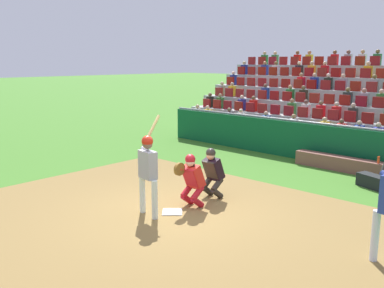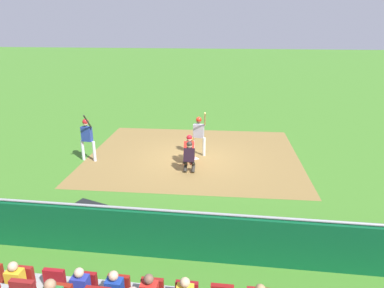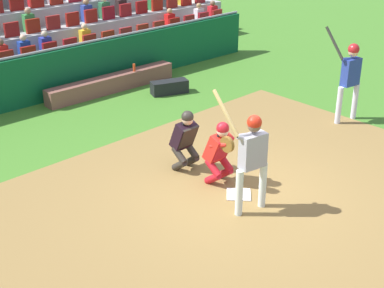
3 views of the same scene
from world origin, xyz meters
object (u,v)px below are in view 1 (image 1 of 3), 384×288
home_plate_marker (172,212)px  dugout_bench (356,166)px  home_plate_umpire (212,170)px  equipment_duffel_bag (375,182)px  batter_at_plate (148,166)px  water_bottle_on_bench (378,160)px  catcher_crouching (191,177)px

home_plate_marker → dugout_bench: size_ratio=0.11×
home_plate_umpire → equipment_duffel_bag: 4.49m
batter_at_plate → equipment_duffel_bag: bearing=-116.5°
water_bottle_on_bench → equipment_duffel_bag: bearing=108.6°
dugout_bench → home_plate_marker: bearing=76.7°
home_plate_umpire → dugout_bench: home_plate_umpire is taller
home_plate_marker → home_plate_umpire: size_ratio=0.34×
home_plate_marker → catcher_crouching: catcher_crouching is taller
catcher_crouching → equipment_duffel_bag: 5.15m
batter_at_plate → dugout_bench: batter_at_plate is taller
home_plate_umpire → water_bottle_on_bench: (-2.22, -4.71, -0.16)m
equipment_duffel_bag → home_plate_marker: bearing=82.2°
equipment_duffel_bag → home_plate_umpire: bearing=73.4°
batter_at_plate → home_plate_umpire: size_ratio=1.67×
home_plate_umpire → dugout_bench: (-1.53, -4.81, -0.48)m
catcher_crouching → dugout_bench: bearing=-104.1°
catcher_crouching → dugout_bench: (-1.42, -5.66, -0.50)m
catcher_crouching → home_plate_umpire: 0.86m
batter_at_plate → home_plate_umpire: batter_at_plate is taller
batter_at_plate → home_plate_umpire: bearing=-95.3°
home_plate_marker → dugout_bench: bearing=-103.3°
catcher_crouching → water_bottle_on_bench: catcher_crouching is taller
dugout_bench → equipment_duffel_bag: 1.58m
water_bottle_on_bench → dugout_bench: bearing=-7.7°
catcher_crouching → water_bottle_on_bench: 5.95m
batter_at_plate → equipment_duffel_bag: size_ratio=2.18×
batter_at_plate → catcher_crouching: batter_at_plate is taller
batter_at_plate → water_bottle_on_bench: bearing=-109.9°
batter_at_plate → dugout_bench: bearing=-104.3°
dugout_bench → equipment_duffel_bag: size_ratio=3.94×
home_plate_marker → equipment_duffel_bag: size_ratio=0.44×
home_plate_umpire → catcher_crouching: bearing=97.4°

